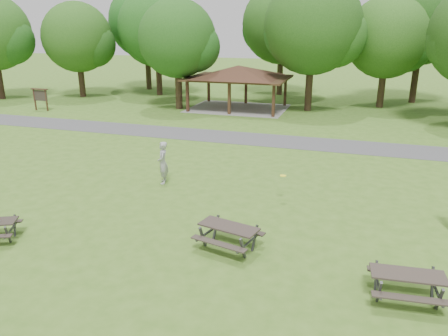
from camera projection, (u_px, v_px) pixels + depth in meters
The scene contains 16 objects.
ground at pixel (165, 232), 15.89m from camera, with size 160.00×160.00×0.00m, color #3F691E.
asphalt_path at pixel (255, 139), 28.55m from camera, with size 120.00×3.20×0.02m, color #454447.
pavilion at pixel (238, 74), 37.77m from camera, with size 8.60×7.01×3.76m.
notice_board at pixel (40, 95), 37.46m from camera, with size 1.60×0.30×1.88m.
tree_row_b at pixel (78, 39), 43.15m from camera, with size 7.14×6.80×9.28m.
tree_row_c at pixel (158, 30), 44.04m from camera, with size 8.19×7.80×10.67m.
tree_row_d at pixel (178, 41), 36.98m from camera, with size 6.93×6.60×9.27m.
tree_row_e at pixel (314, 29), 35.78m from camera, with size 8.40×8.00×11.02m.
tree_row_f at pixel (388, 40), 37.53m from camera, with size 7.35×7.00×9.55m.
tree_deep_a at pixel (147, 24), 47.87m from camera, with size 8.40×8.00×11.38m.
tree_deep_b at pixel (283, 26), 44.12m from camera, with size 8.40×8.00×11.13m.
tree_deep_c at pixel (424, 20), 39.33m from camera, with size 8.82×8.40×11.90m.
picnic_table_middle at pixel (229, 231), 14.56m from camera, with size 2.32×2.02×0.87m.
picnic_table_far at pixel (407, 280), 11.84m from camera, with size 2.08×1.72×0.85m.
frisbee_in_flight at pixel (283, 176), 18.30m from camera, with size 0.28×0.28×0.02m.
frisbee_thrower at pixel (163, 163), 20.47m from camera, with size 0.74×0.48×2.02m, color #9A9A9D.
Camera 1 is at (6.36, -13.01, 7.26)m, focal length 35.00 mm.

